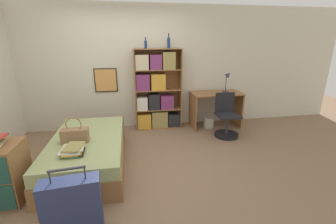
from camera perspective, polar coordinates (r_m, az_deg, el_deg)
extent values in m
plane|color=#84664C|center=(3.77, -9.27, -12.33)|extent=(14.00, 14.00, 0.00)
cube|color=beige|center=(4.96, -10.39, 10.78)|extent=(10.00, 0.06, 2.60)
cube|color=black|center=(4.97, -15.49, 7.79)|extent=(0.47, 0.02, 0.50)
cube|color=#DB994C|center=(4.96, -15.50, 7.76)|extent=(0.43, 0.01, 0.46)
cube|color=olive|center=(3.76, -19.41, -10.69)|extent=(1.06, 1.90, 0.30)
cube|color=#9EAD70|center=(3.65, -19.78, -7.41)|extent=(1.03, 1.87, 0.17)
cube|color=olive|center=(4.56, -17.77, -4.23)|extent=(1.06, 0.04, 0.47)
cube|color=#93704C|center=(3.50, -22.55, -5.51)|extent=(0.37, 0.16, 0.20)
torus|color=#93704C|center=(3.44, -22.87, -2.97)|extent=(0.22, 0.02, 0.22)
cube|color=#427A4C|center=(3.18, -22.96, -9.67)|extent=(0.27, 0.27, 0.02)
cube|color=#232328|center=(3.18, -22.83, -9.44)|extent=(0.27, 0.27, 0.01)
cube|color=#99894C|center=(3.18, -23.19, -9.23)|extent=(0.23, 0.30, 0.01)
cube|color=gold|center=(3.18, -22.99, -8.99)|extent=(0.26, 0.33, 0.01)
cube|color=silver|center=(3.16, -23.35, -8.86)|extent=(0.28, 0.28, 0.02)
cube|color=beige|center=(3.18, -22.96, -8.36)|extent=(0.28, 0.28, 0.02)
cube|color=#99894C|center=(3.17, -22.83, -8.09)|extent=(0.26, 0.33, 0.02)
cube|color=navy|center=(2.54, -23.02, -21.60)|extent=(0.56, 0.26, 0.63)
cylinder|color=#2D2D33|center=(2.36, -27.86, -14.50)|extent=(0.01, 0.01, 0.12)
cylinder|color=#2D2D33|center=(2.31, -20.36, -14.18)|extent=(0.01, 0.01, 0.12)
cube|color=#2D2D33|center=(2.30, -24.34, -13.09)|extent=(0.33, 0.05, 0.02)
cube|color=olive|center=(4.83, -8.28, 5.40)|extent=(0.02, 0.31, 1.72)
cube|color=olive|center=(4.95, 3.08, 5.86)|extent=(0.02, 0.31, 1.72)
cube|color=olive|center=(5.01, -2.76, 6.01)|extent=(0.99, 0.01, 1.72)
cube|color=olive|center=(5.11, -2.41, -3.71)|extent=(0.95, 0.31, 0.02)
cube|color=olive|center=(4.97, -2.47, 0.81)|extent=(0.95, 0.31, 0.02)
cube|color=olive|center=(4.87, -2.53, 5.66)|extent=(0.95, 0.31, 0.02)
cube|color=olive|center=(4.80, -2.60, 10.69)|extent=(0.95, 0.31, 0.02)
cube|color=olive|center=(4.76, -2.68, 15.73)|extent=(0.95, 0.31, 0.02)
cube|color=gold|center=(5.01, -6.05, -2.18)|extent=(0.29, 0.23, 0.32)
cube|color=#99894C|center=(5.03, -2.18, -1.74)|extent=(0.35, 0.23, 0.36)
cube|color=#232328|center=(5.10, 1.37, -1.95)|extent=(0.26, 0.23, 0.28)
cube|color=silver|center=(4.89, -6.60, 2.23)|extent=(0.22, 0.23, 0.28)
cube|color=#232328|center=(4.90, -3.62, 2.69)|extent=(0.24, 0.23, 0.34)
cube|color=#7A336B|center=(4.94, -0.35, 2.64)|extent=(0.28, 0.23, 0.30)
cube|color=#7A336B|center=(4.79, -6.46, 7.53)|extent=(0.28, 0.23, 0.34)
cube|color=gold|center=(4.82, -2.58, 7.68)|extent=(0.30, 0.23, 0.34)
cube|color=beige|center=(4.73, -6.70, 12.45)|extent=(0.27, 0.23, 0.30)
cube|color=#7A336B|center=(4.76, -3.20, 12.57)|extent=(0.24, 0.23, 0.30)
cube|color=#99894C|center=(4.80, 0.12, 12.94)|extent=(0.26, 0.23, 0.35)
cylinder|color=navy|center=(4.72, -5.69, 16.67)|extent=(0.06, 0.06, 0.15)
cylinder|color=navy|center=(4.72, -5.73, 17.86)|extent=(0.02, 0.02, 0.05)
cylinder|color=#232328|center=(4.72, -5.74, 18.26)|extent=(0.03, 0.03, 0.02)
cylinder|color=navy|center=(4.82, 0.17, 17.09)|extent=(0.06, 0.06, 0.21)
cylinder|color=navy|center=(4.82, 0.17, 18.70)|extent=(0.02, 0.02, 0.06)
cylinder|color=#232328|center=(4.82, 0.17, 19.22)|extent=(0.03, 0.03, 0.02)
cube|color=olive|center=(5.08, 12.16, 4.71)|extent=(1.10, 0.59, 0.02)
cube|color=olive|center=(5.01, 6.26, 0.20)|extent=(0.03, 0.55, 0.75)
cube|color=olive|center=(5.39, 17.11, 0.77)|extent=(0.03, 0.55, 0.75)
cylinder|color=navy|center=(5.18, 14.33, 5.05)|extent=(0.14, 0.14, 0.02)
cylinder|color=navy|center=(5.15, 14.49, 7.03)|extent=(0.02, 0.02, 0.35)
cone|color=navy|center=(5.14, 15.10, 9.20)|extent=(0.16, 0.12, 0.16)
cylinder|color=black|center=(4.77, 14.55, -5.61)|extent=(0.48, 0.48, 0.06)
cylinder|color=#333338|center=(4.70, 14.72, -3.52)|extent=(0.05, 0.05, 0.43)
cube|color=black|center=(4.63, 14.95, -0.84)|extent=(0.45, 0.45, 0.03)
cube|color=black|center=(4.75, 14.20, 2.42)|extent=(0.39, 0.05, 0.41)
cylinder|color=#B7B2A8|center=(5.15, 10.26, -2.53)|extent=(0.24, 0.24, 0.24)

